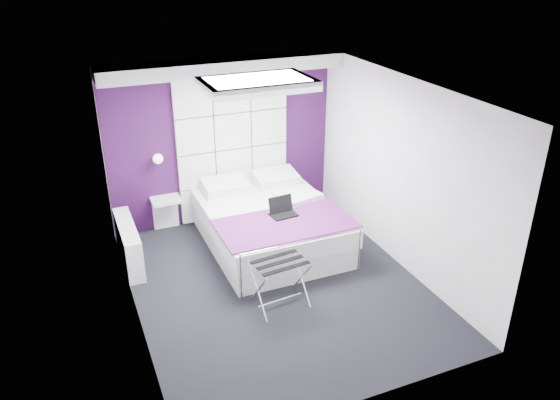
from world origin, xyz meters
The scene contains 15 objects.
floor centered at (0.00, 0.00, 0.00)m, with size 4.40×4.40×0.00m, color black.
ceiling centered at (0.00, 0.00, 2.60)m, with size 4.40×4.40×0.00m, color white.
wall_back centered at (0.00, 2.20, 1.30)m, with size 3.60×3.60×0.00m, color silver.
wall_left centered at (-1.80, 0.00, 1.30)m, with size 4.40×4.40×0.00m, color silver.
wall_right centered at (1.80, 0.00, 1.30)m, with size 4.40×4.40×0.00m, color silver.
accent_wall centered at (0.00, 2.19, 1.30)m, with size 3.58×0.02×2.58m, color #310D38.
soffit centered at (0.00, 1.95, 2.50)m, with size 3.58×0.50×0.20m, color silver.
headboard centered at (0.15, 2.14, 1.17)m, with size 1.80×0.08×2.30m, color silver, non-canonical shape.
skylight centered at (0.00, 0.60, 2.55)m, with size 1.36×0.86×0.12m, color white, non-canonical shape.
wall_lamp centered at (-1.05, 2.06, 1.22)m, with size 0.15×0.15×0.15m, color white.
radiator centered at (-1.69, 1.30, 0.30)m, with size 0.22×1.20×0.60m, color silver.
bed centered at (0.32, 1.02, 0.33)m, with size 1.86×2.25×0.78m.
nightstand centered at (-1.00, 2.02, 0.54)m, with size 0.44×0.34×0.05m, color silver.
luggage_rack centered at (-0.13, -0.43, 0.31)m, with size 0.63×0.46×0.62m.
laptop centered at (0.39, 0.71, 0.70)m, with size 0.36×0.26×0.26m.
Camera 1 is at (-2.31, -5.60, 4.09)m, focal length 35.00 mm.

